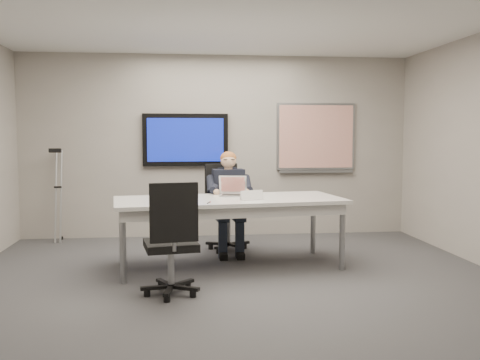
{
  "coord_description": "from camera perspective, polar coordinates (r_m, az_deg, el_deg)",
  "views": [
    {
      "loc": [
        -0.58,
        -5.3,
        1.57
      ],
      "look_at": [
        0.13,
        1.02,
        1.04
      ],
      "focal_mm": 40.0,
      "sensor_mm": 36.0,
      "label": 1
    }
  ],
  "objects": [
    {
      "name": "floor",
      "position": [
        5.55,
        -0.12,
        -11.61
      ],
      "size": [
        6.0,
        6.0,
        0.02
      ],
      "primitive_type": "cube",
      "color": "#343436",
      "rests_on": "ground"
    },
    {
      "name": "tv_display",
      "position": [
        8.24,
        -5.83,
        4.28
      ],
      "size": [
        1.3,
        0.09,
        0.8
      ],
      "color": "black",
      "rests_on": "wall_back"
    },
    {
      "name": "seated_person",
      "position": [
        7.08,
        -1.13,
        -3.51
      ],
      "size": [
        0.44,
        0.75,
        1.35
      ],
      "rotation": [
        0.0,
        0.0,
        0.09
      ],
      "color": "#1C222F",
      "rests_on": "office_chair_far"
    },
    {
      "name": "laptop",
      "position": [
        6.62,
        -0.69,
        -1.15
      ],
      "size": [
        0.38,
        0.38,
        0.24
      ],
      "rotation": [
        0.0,
        0.0,
        -0.18
      ],
      "color": "#BBBBBD",
      "rests_on": "conference_table"
    },
    {
      "name": "conference_table",
      "position": [
        6.36,
        -1.18,
        -2.8
      ],
      "size": [
        2.79,
        1.43,
        0.82
      ],
      "rotation": [
        0.0,
        0.0,
        0.12
      ],
      "color": "silver",
      "rests_on": "ground"
    },
    {
      "name": "ceiling",
      "position": [
        5.47,
        -0.13,
        17.81
      ],
      "size": [
        6.0,
        6.0,
        0.02
      ],
      "primitive_type": "cube",
      "color": "white",
      "rests_on": "wall_back"
    },
    {
      "name": "whiteboard",
      "position": [
        8.54,
        8.1,
        4.48
      ],
      "size": [
        1.25,
        0.08,
        1.1
      ],
      "color": "gray",
      "rests_on": "wall_back"
    },
    {
      "name": "office_chair_far",
      "position": [
        7.37,
        -1.44,
        -4.61
      ],
      "size": [
        0.71,
        0.71,
        1.17
      ],
      "rotation": [
        0.0,
        0.0,
        0.32
      ],
      "color": "black",
      "rests_on": "ground"
    },
    {
      "name": "office_chair_near",
      "position": [
        5.3,
        -7.31,
        -8.52
      ],
      "size": [
        0.62,
        0.62,
        1.13
      ],
      "rotation": [
        0.0,
        0.0,
        3.3
      ],
      "color": "black",
      "rests_on": "ground"
    },
    {
      "name": "pen",
      "position": [
        5.91,
        -3.34,
        -2.41
      ],
      "size": [
        0.05,
        0.13,
        0.01
      ],
      "primitive_type": "cylinder",
      "rotation": [
        0.0,
        1.57,
        1.28
      ],
      "color": "black",
      "rests_on": "conference_table"
    },
    {
      "name": "wall_front",
      "position": [
        2.38,
        7.78,
        0.73
      ],
      "size": [
        6.0,
        0.02,
        2.8
      ],
      "primitive_type": "cube",
      "color": "gray",
      "rests_on": "ground"
    },
    {
      "name": "name_tent",
      "position": [
        6.19,
        1.25,
        -1.61
      ],
      "size": [
        0.29,
        0.15,
        0.11
      ],
      "primitive_type": null,
      "rotation": [
        0.0,
        0.0,
        0.29
      ],
      "color": "white",
      "rests_on": "conference_table"
    },
    {
      "name": "wall_back",
      "position": [
        8.32,
        -2.38,
        3.62
      ],
      "size": [
        6.0,
        0.02,
        2.8
      ],
      "primitive_type": "cube",
      "color": "gray",
      "rests_on": "ground"
    },
    {
      "name": "crutch",
      "position": [
        8.33,
        -18.81,
        -1.41
      ],
      "size": [
        0.38,
        0.64,
        1.45
      ],
      "primitive_type": null,
      "rotation": [
        -0.19,
        0.0,
        -0.34
      ],
      "color": "#AAAEB2",
      "rests_on": "ground"
    }
  ]
}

